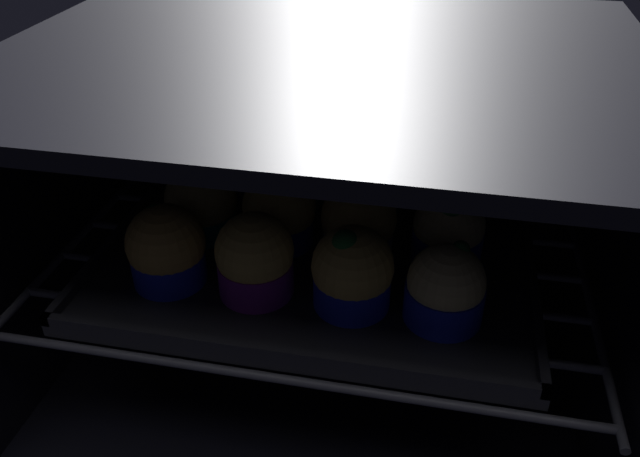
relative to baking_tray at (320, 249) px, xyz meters
The scene contains 15 objects.
oven_cavity 6.02cm from the baking_tray, 90.00° to the left, with size 59.00×47.00×37.00cm.
oven_rack 1.69cm from the baking_tray, 90.00° to the left, with size 54.80×42.00×0.80cm.
baking_tray is the anchor object (origin of this frame).
muffin_row0_col0 16.12cm from the baking_tray, 146.58° to the right, with size 7.47×7.47×7.97cm.
muffin_row0_col1 10.57cm from the baking_tray, 116.60° to the right, with size 7.27×7.27×8.20cm.
muffin_row0_col2 10.74cm from the baking_tray, 61.71° to the right, with size 7.43×7.43×8.33cm.
muffin_row0_col3 16.21cm from the baking_tray, 34.70° to the right, with size 7.05×7.05×7.55cm.
muffin_row1_col0 13.34cm from the baking_tray, behind, with size 7.57×7.57×7.79cm.
muffin_row1_col1 5.88cm from the baking_tray, behind, with size 7.62×7.62×8.04cm.
muffin_row1_col2 5.60cm from the baking_tray, ahead, with size 7.67×7.67×7.84cm.
muffin_row1_col3 13.49cm from the baking_tray, ahead, with size 7.05×7.05×7.84cm.
muffin_row2_col0 16.49cm from the baking_tray, 145.91° to the left, with size 7.59×7.59×8.39cm.
muffin_row2_col1 10.49cm from the baking_tray, 119.10° to the left, with size 7.43×7.43×8.55cm.
muffin_row2_col2 10.53cm from the baking_tray, 65.74° to the left, with size 7.64×7.64×8.34cm.
muffin_row2_col3 16.48cm from the baking_tray, 33.95° to the left, with size 7.05×7.05×7.60cm.
Camera 1 is at (10.92, -33.30, 53.13)cm, focal length 35.87 mm.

